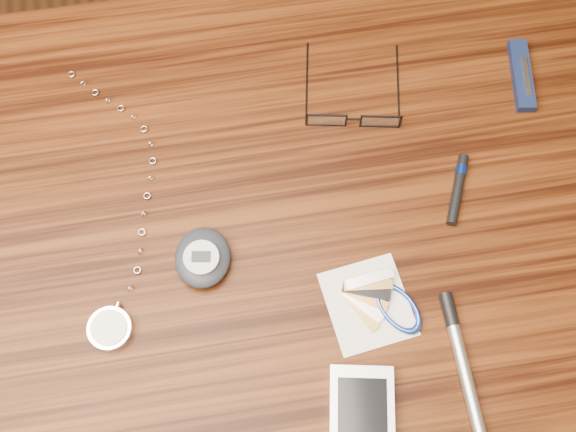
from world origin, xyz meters
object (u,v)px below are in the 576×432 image
Objects in this scene: desk at (240,287)px; notepad_keys at (382,304)px; pocket_knife at (522,75)px; eyeglasses at (353,116)px; pedometer at (203,258)px; pda_phone at (362,427)px; pocket_watch at (111,316)px; silver_pen at (461,358)px.

desk is 9.28× the size of notepad_keys.
pocket_knife is at bearing 25.16° from desk.
pedometer is at bearing -143.04° from eyeglasses.
pda_phone is at bearing -111.03° from notepad_keys.
pocket_watch is at bearing -162.19° from desk.
pocket_watch is 0.53m from pocket_knife.
pedometer reaches higher than eyeglasses.
pocket_watch is at bearing 173.68° from notepad_keys.
eyeglasses reaches higher than notepad_keys.
notepad_keys is (0.17, -0.07, -0.01)m from pedometer.
pocket_knife and silver_pen have the same top height.
pocket_watch is at bearing 147.45° from pda_phone.
pda_phone is at bearing -55.87° from pedometer.
desk is 0.12m from pedometer.
desk is 0.17m from pocket_watch.
eyeglasses is 1.36× the size of pocket_knife.
pedometer is at bearing 124.13° from pda_phone.
pda_phone is (0.23, -0.14, 0.00)m from pocket_watch.
pocket_watch is 2.69× the size of pda_phone.
desk is at bearing -154.84° from pocket_knife.
notepad_keys is at bearing 134.50° from silver_pen.
pocket_knife is (0.48, 0.21, -0.00)m from pocket_watch.
eyeglasses is 0.20m from pocket_knife.
pedometer is at bearing 156.51° from notepad_keys.
desk is 0.27m from silver_pen.
pda_phone is at bearing -62.29° from desk.
pocket_knife is (0.20, 0.02, -0.00)m from eyeglasses.
notepad_keys is at bearing -23.49° from pedometer.
pda_phone is (-0.06, -0.33, -0.00)m from eyeglasses.
pda_phone is at bearing -156.05° from silver_pen.
pda_phone is at bearing -126.06° from pocket_knife.
desk is at bearing -6.76° from pedometer.
pocket_knife is 0.59× the size of silver_pen.
pda_phone reaches higher than desk.
pocket_watch is 0.35m from silver_pen.
eyeglasses is 0.38× the size of pocket_watch.
pocket_watch is 3.08× the size of notepad_keys.
desk is 8.12× the size of pda_phone.
desk is 0.24m from pda_phone.
pocket_knife is 0.34m from silver_pen.
eyeglasses is 0.34m from pocket_watch.
eyeglasses is 1.03× the size of pda_phone.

